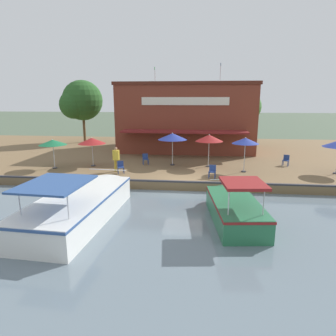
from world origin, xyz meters
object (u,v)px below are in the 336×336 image
(patio_umbrella_mid_patio_right, at_px, (245,141))
(cafe_chair_back_row_seat, at_px, (121,166))
(motorboat_distant_upstream, at_px, (233,206))
(cafe_chair_facing_river, at_px, (212,171))
(motorboat_nearest_quay, at_px, (85,201))
(person_at_quay_edge, at_px, (116,156))
(patio_umbrella_back_row, at_px, (92,141))
(cafe_chair_under_first_umbrella, at_px, (286,160))
(patio_umbrella_far_corner, at_px, (172,136))
(tree_upstream_bank, at_px, (245,108))
(patio_umbrella_mid_patio_left, at_px, (53,142))
(cafe_chair_beside_entrance, at_px, (145,158))
(tree_behind_restaurant, at_px, (80,101))
(patio_umbrella_near_quay_edge, at_px, (209,138))
(waterfront_restaurant, at_px, (187,117))

(patio_umbrella_mid_patio_right, relative_size, cafe_chair_back_row_seat, 2.94)
(cafe_chair_back_row_seat, bearing_deg, motorboat_distant_upstream, 49.59)
(cafe_chair_facing_river, height_order, motorboat_nearest_quay, motorboat_nearest_quay)
(patio_umbrella_mid_patio_right, height_order, person_at_quay_edge, patio_umbrella_mid_patio_right)
(patio_umbrella_back_row, relative_size, cafe_chair_under_first_umbrella, 2.66)
(patio_umbrella_far_corner, distance_m, cafe_chair_back_row_seat, 4.86)
(cafe_chair_under_first_umbrella, bearing_deg, motorboat_nearest_quay, -50.69)
(person_at_quay_edge, xyz_separation_m, tree_upstream_bank, (-14.54, 10.97, 3.00))
(patio_umbrella_mid_patio_left, distance_m, tree_upstream_bank, 21.34)
(motorboat_nearest_quay, bearing_deg, cafe_chair_beside_entrance, 171.98)
(motorboat_distant_upstream, bearing_deg, cafe_chair_under_first_umbrella, 152.70)
(cafe_chair_back_row_seat, height_order, cafe_chair_under_first_umbrella, same)
(person_at_quay_edge, distance_m, tree_behind_restaurant, 16.56)
(patio_umbrella_back_row, height_order, patio_umbrella_mid_patio_left, patio_umbrella_back_row)
(patio_umbrella_mid_patio_left, xyz_separation_m, cafe_chair_facing_river, (1.53, 11.74, -1.50))
(cafe_chair_facing_river, relative_size, person_at_quay_edge, 0.48)
(patio_umbrella_back_row, relative_size, tree_behind_restaurant, 0.31)
(patio_umbrella_far_corner, bearing_deg, motorboat_distant_upstream, 22.63)
(cafe_chair_facing_river, bearing_deg, patio_umbrella_near_quay_edge, -177.02)
(waterfront_restaurant, relative_size, tree_behind_restaurant, 1.83)
(waterfront_restaurant, relative_size, patio_umbrella_far_corner, 5.18)
(patio_umbrella_far_corner, xyz_separation_m, cafe_chair_under_first_umbrella, (-0.73, 8.87, -1.80))
(waterfront_restaurant, relative_size, motorboat_nearest_quay, 1.48)
(waterfront_restaurant, relative_size, patio_umbrella_mid_patio_left, 6.00)
(patio_umbrella_back_row, height_order, person_at_quay_edge, patio_umbrella_back_row)
(tree_upstream_bank, bearing_deg, cafe_chair_back_row_seat, -35.11)
(motorboat_distant_upstream, distance_m, tree_behind_restaurant, 26.29)
(patio_umbrella_back_row, relative_size, person_at_quay_edge, 1.27)
(waterfront_restaurant, distance_m, cafe_chair_beside_entrance, 8.98)
(cafe_chair_back_row_seat, distance_m, cafe_chair_under_first_umbrella, 12.82)
(person_at_quay_edge, height_order, tree_behind_restaurant, tree_behind_restaurant)
(motorboat_nearest_quay, bearing_deg, cafe_chair_under_first_umbrella, 129.31)
(patio_umbrella_mid_patio_right, xyz_separation_m, tree_behind_restaurant, (-13.14, -17.24, 2.56))
(patio_umbrella_mid_patio_left, xyz_separation_m, cafe_chair_back_row_seat, (0.90, 5.35, -1.50))
(cafe_chair_under_first_umbrella, xyz_separation_m, motorboat_nearest_quay, (10.13, -12.38, -0.32))
(cafe_chair_under_first_umbrella, height_order, tree_upstream_bank, tree_upstream_bank)
(person_at_quay_edge, height_order, motorboat_nearest_quay, motorboat_nearest_quay)
(patio_umbrella_near_quay_edge, height_order, cafe_chair_beside_entrance, patio_umbrella_near_quay_edge)
(waterfront_restaurant, distance_m, patio_umbrella_mid_patio_right, 10.87)
(patio_umbrella_mid_patio_left, bearing_deg, person_at_quay_edge, 84.70)
(patio_umbrella_mid_patio_right, height_order, motorboat_nearest_quay, patio_umbrella_mid_patio_right)
(cafe_chair_under_first_umbrella, bearing_deg, patio_umbrella_far_corner, -85.31)
(motorboat_distant_upstream, xyz_separation_m, tree_behind_restaurant, (-20.54, -15.71, 4.73))
(patio_umbrella_far_corner, xyz_separation_m, motorboat_nearest_quay, (9.41, -3.51, -2.12))
(patio_umbrella_back_row, xyz_separation_m, patio_umbrella_near_quay_edge, (-0.74, 8.96, 0.24))
(cafe_chair_beside_entrance, distance_m, person_at_quay_edge, 3.15)
(patio_umbrella_mid_patio_right, xyz_separation_m, cafe_chair_beside_entrance, (-1.76, -7.49, -1.77))
(patio_umbrella_back_row, bearing_deg, patio_umbrella_mid_patio_left, -67.40)
(patio_umbrella_back_row, relative_size, motorboat_distant_upstream, 0.38)
(waterfront_restaurant, height_order, patio_umbrella_mid_patio_right, waterfront_restaurant)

